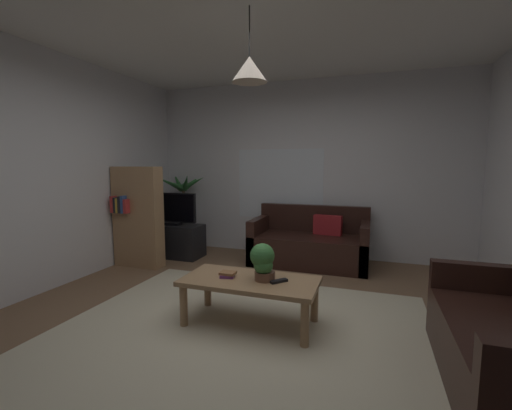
% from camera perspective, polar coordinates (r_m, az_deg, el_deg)
% --- Properties ---
extents(floor, '(4.85, 5.13, 0.02)m').
position_cam_1_polar(floor, '(3.21, -1.84, -19.76)').
color(floor, brown).
rests_on(floor, ground).
extents(rug, '(3.15, 2.82, 0.01)m').
position_cam_1_polar(rug, '(3.04, -3.28, -21.09)').
color(rug, beige).
rests_on(rug, ground).
extents(wall_back, '(4.97, 0.06, 2.71)m').
position_cam_1_polar(wall_back, '(5.38, 8.00, 5.95)').
color(wall_back, silver).
rests_on(wall_back, ground).
extents(wall_left, '(0.06, 5.13, 2.71)m').
position_cam_1_polar(wall_left, '(4.40, -33.53, 4.73)').
color(wall_left, silver).
rests_on(wall_left, ground).
extents(ceiling, '(4.85, 5.13, 0.02)m').
position_cam_1_polar(ceiling, '(3.15, -2.06, 31.00)').
color(ceiling, white).
extents(window_pane, '(1.38, 0.01, 1.10)m').
position_cam_1_polar(window_pane, '(5.44, 4.00, 3.52)').
color(window_pane, white).
extents(couch_under_window, '(1.63, 0.82, 0.82)m').
position_cam_1_polar(couch_under_window, '(4.99, 9.03, -6.65)').
color(couch_under_window, black).
rests_on(couch_under_window, ground).
extents(coffee_table, '(1.20, 0.58, 0.41)m').
position_cam_1_polar(coffee_table, '(3.11, -1.02, -13.39)').
color(coffee_table, '#A87F56').
rests_on(coffee_table, ground).
extents(book_on_table_0, '(0.14, 0.13, 0.03)m').
position_cam_1_polar(book_on_table_0, '(3.14, -4.85, -11.75)').
color(book_on_table_0, '#72387F').
rests_on(book_on_table_0, coffee_table).
extents(book_on_table_1, '(0.14, 0.11, 0.02)m').
position_cam_1_polar(book_on_table_1, '(3.14, -4.74, -11.30)').
color(book_on_table_1, '#99663F').
rests_on(book_on_table_1, coffee_table).
extents(remote_on_table_0, '(0.14, 0.15, 0.02)m').
position_cam_1_polar(remote_on_table_0, '(3.01, 3.85, -12.61)').
color(remote_on_table_0, black).
rests_on(remote_on_table_0, coffee_table).
extents(potted_plant_on_table, '(0.22, 0.22, 0.33)m').
position_cam_1_polar(potted_plant_on_table, '(3.01, 1.18, -9.41)').
color(potted_plant_on_table, brown).
rests_on(potted_plant_on_table, coffee_table).
extents(tv_stand, '(0.90, 0.44, 0.50)m').
position_cam_1_polar(tv_stand, '(5.48, -13.60, -5.81)').
color(tv_stand, black).
rests_on(tv_stand, ground).
extents(tv, '(0.80, 0.16, 0.50)m').
position_cam_1_polar(tv, '(5.38, -13.88, -0.59)').
color(tv, black).
rests_on(tv, tv_stand).
extents(potted_palm_corner, '(0.85, 0.99, 1.33)m').
position_cam_1_polar(potted_palm_corner, '(5.93, -12.06, -0.88)').
color(potted_palm_corner, '#4C4C51').
rests_on(potted_palm_corner, ground).
extents(bookshelf_corner, '(0.70, 0.31, 1.40)m').
position_cam_1_polar(bookshelf_corner, '(5.02, -19.25, -1.84)').
color(bookshelf_corner, '#A87F56').
rests_on(bookshelf_corner, ground).
extents(pendant_lamp, '(0.30, 0.30, 0.60)m').
position_cam_1_polar(pendant_lamp, '(3.03, -1.10, 21.82)').
color(pendant_lamp, black).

